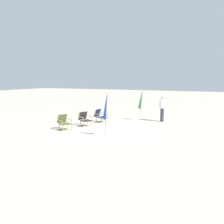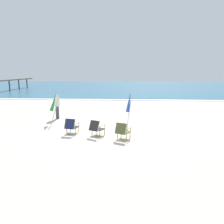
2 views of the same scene
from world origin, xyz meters
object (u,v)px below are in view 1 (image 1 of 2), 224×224
beach_chair_far_center (100,115)px  person_near_chairs (162,108)px  beach_chair_back_left (64,122)px  umbrella_furled_blue (106,108)px  beach_chair_front_right (84,118)px  umbrella_furled_green (141,100)px

beach_chair_far_center → person_near_chairs: person_near_chairs is taller
beach_chair_back_left → umbrella_furled_blue: size_ratio=0.41×
beach_chair_far_center → person_near_chairs: 3.96m
beach_chair_back_left → beach_chair_front_right: bearing=159.9°
person_near_chairs → beach_chair_front_right: bearing=-50.0°
beach_chair_back_left → person_near_chairs: person_near_chairs is taller
umbrella_furled_blue → person_near_chairs: (-4.77, 1.55, -0.53)m
beach_chair_back_left → umbrella_furled_blue: 2.86m
beach_chair_back_left → beach_chair_far_center: bearing=164.0°
person_near_chairs → umbrella_furled_green: bearing=-79.1°
beach_chair_far_center → umbrella_furled_green: bearing=126.2°
umbrella_furled_green → beach_chair_far_center: bearing=-53.8°
beach_chair_front_right → umbrella_furled_green: bearing=140.0°
beach_chair_far_center → umbrella_furled_green: (-1.58, 2.15, 0.90)m
beach_chair_far_center → person_near_chairs: bearing=117.7°
beach_chair_back_left → umbrella_furled_green: (-4.18, 2.90, 0.90)m
beach_chair_back_left → umbrella_furled_blue: umbrella_furled_blue is taller
beach_chair_front_right → person_near_chairs: size_ratio=0.55×
beach_chair_front_right → umbrella_furled_blue: 2.89m
beach_chair_back_left → beach_chair_front_right: 1.37m
umbrella_furled_blue → beach_chair_front_right: bearing=-126.1°
umbrella_furled_green → person_near_chairs: bearing=100.9°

